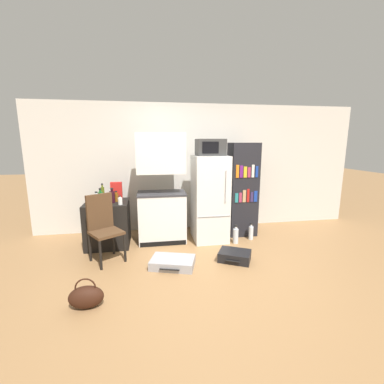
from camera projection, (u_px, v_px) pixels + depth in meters
The scene contains 20 objects.
ground_plane at pixel (215, 274), 3.39m from camera, with size 24.00×24.00×0.00m, color olive.
wall_back at pixel (200, 167), 5.12m from camera, with size 6.40×0.10×2.44m.
side_table at pixel (108, 224), 4.31m from camera, with size 0.69×0.64×0.75m.
kitchen_hutch at pixel (161, 192), 4.41m from camera, with size 0.82×0.55×1.87m.
refrigerator at pixel (210, 198), 4.52m from camera, with size 0.58×0.68×1.49m.
microwave at pixel (210, 147), 4.34m from camera, with size 0.47×0.39×0.28m.
bookshelf at pixel (242, 190), 4.74m from camera, with size 0.51×0.39×1.71m.
bottle_wine_dark at pixel (112, 197), 4.17m from camera, with size 0.09×0.09×0.24m.
bottle_olive_oil at pixel (103, 193), 4.32m from camera, with size 0.06×0.06×0.29m.
bottle_milk_white at pixel (120, 201), 4.05m from camera, with size 0.07×0.07×0.14m.
bottle_clear_short at pixel (97, 199), 4.12m from camera, with size 0.08×0.08×0.20m.
bottle_amber_beer at pixel (116, 197), 4.26m from camera, with size 0.07×0.07×0.18m.
bottle_green_tall at pixel (101, 198), 3.99m from camera, with size 0.07×0.07×0.27m.
cereal_box at pixel (116, 191), 4.42m from camera, with size 0.19×0.07×0.30m.
chair at pixel (103, 223), 3.73m from camera, with size 0.55×0.55×0.98m.
suitcase_large_flat at pixel (235, 256), 3.78m from camera, with size 0.55×0.50×0.14m.
suitcase_small_flat at pixel (173, 262), 3.60m from camera, with size 0.69×0.54×0.12m.
handbag at pixel (86, 297), 2.69m from camera, with size 0.36×0.20×0.33m.
water_bottle_front at pixel (251, 232), 4.59m from camera, with size 0.08×0.08×0.30m.
water_bottle_middle at pixel (236, 236), 4.42m from camera, with size 0.09×0.09×0.33m.
Camera 1 is at (-0.82, -3.02, 1.72)m, focal length 24.00 mm.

